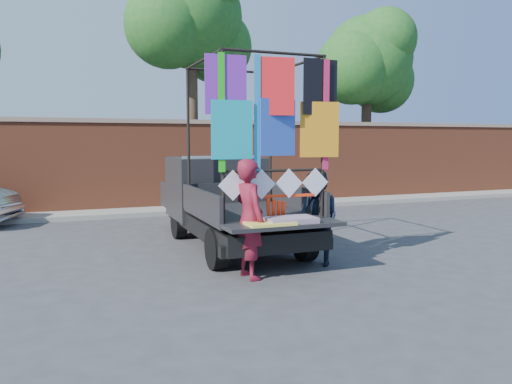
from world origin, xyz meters
name	(u,v)px	position (x,y,z in m)	size (l,w,h in m)	color
ground	(258,264)	(0.00, 0.00, 0.00)	(90.00, 90.00, 0.00)	#38383A
brick_wall	(170,164)	(0.00, 7.00, 1.33)	(30.00, 0.45, 2.61)	#98482C
curb	(175,210)	(0.00, 6.30, 0.06)	(30.00, 1.20, 0.12)	gray
tree_mid	(192,21)	(1.02, 8.12, 5.70)	(4.20, 3.30, 7.73)	#38281C
tree_right	(369,64)	(7.52, 8.12, 4.75)	(4.20, 3.30, 6.62)	#38281C
pickup_truck	(223,200)	(0.05, 2.00, 0.83)	(2.10, 5.27, 3.32)	black
woman	(249,219)	(-0.41, -0.72, 0.88)	(0.64, 0.42, 1.75)	maroon
man	(318,218)	(0.90, -0.39, 0.76)	(0.74, 0.58, 1.53)	black
streamer_bundle	(280,208)	(0.14, -0.57, 0.99)	(0.91, 0.14, 0.63)	#FF350D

